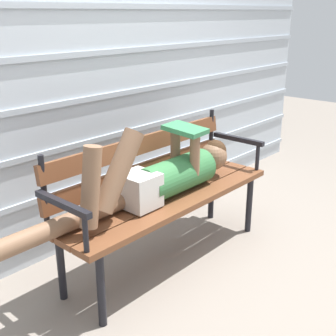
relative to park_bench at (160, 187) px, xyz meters
name	(u,v)px	position (x,y,z in m)	size (l,w,h in m)	color
ground_plane	(188,269)	(0.00, -0.24, -0.50)	(12.00, 12.00, 0.00)	gray
house_siding	(96,75)	(0.00, 0.58, 0.65)	(5.32, 0.08, 2.31)	#B2BCC6
park_bench	(160,187)	(0.00, 0.00, 0.00)	(1.60, 0.46, 0.86)	brown
reclining_person	(160,177)	(-0.08, -0.07, 0.11)	(1.73, 0.26, 0.52)	#33703D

